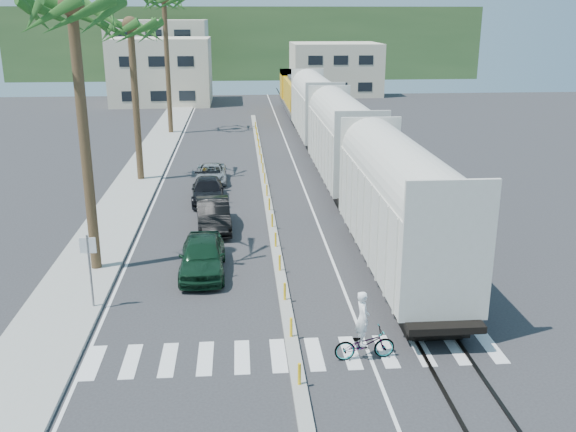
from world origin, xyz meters
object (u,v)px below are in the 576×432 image
object	(u,v)px
car_lead	(202,256)
cyclist	(364,337)
street_sign	(89,261)
car_second	(213,215)

from	to	relation	value
car_lead	cyclist	xyz separation A→B (m)	(5.58, -7.70, -0.05)
street_sign	car_second	distance (m)	10.32
street_sign	car_lead	size ratio (longest dim) A/B	0.63
car_lead	cyclist	size ratio (longest dim) A/B	2.02
street_sign	cyclist	distance (m)	10.59
car_second	cyclist	distance (m)	14.73
car_second	cyclist	world-z (taller)	cyclist
street_sign	car_second	world-z (taller)	street_sign
car_lead	car_second	size ratio (longest dim) A/B	0.98
car_lead	street_sign	bearing A→B (deg)	-140.74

